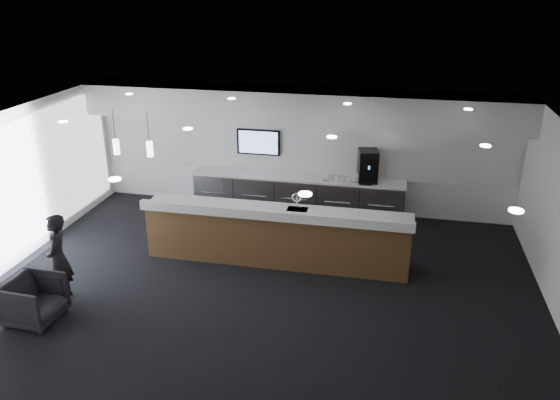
% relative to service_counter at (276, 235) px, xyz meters
% --- Properties ---
extents(ground, '(10.00, 10.00, 0.00)m').
position_rel_service_counter_xyz_m(ground, '(-0.03, -1.18, -0.57)').
color(ground, black).
rests_on(ground, ground).
extents(ceiling, '(10.00, 8.00, 0.02)m').
position_rel_service_counter_xyz_m(ceiling, '(-0.03, -1.18, 2.43)').
color(ceiling, black).
rests_on(ceiling, back_wall).
extents(back_wall, '(10.00, 0.02, 3.00)m').
position_rel_service_counter_xyz_m(back_wall, '(-0.03, 2.82, 0.93)').
color(back_wall, white).
rests_on(back_wall, ground).
extents(left_wall, '(0.02, 8.00, 3.00)m').
position_rel_service_counter_xyz_m(left_wall, '(-5.03, -1.18, 0.93)').
color(left_wall, white).
rests_on(left_wall, ground).
extents(soffit_bulkhead, '(10.00, 0.90, 0.70)m').
position_rel_service_counter_xyz_m(soffit_bulkhead, '(-0.03, 2.37, 2.08)').
color(soffit_bulkhead, silver).
rests_on(soffit_bulkhead, back_wall).
extents(alcove_panel, '(9.80, 0.06, 1.40)m').
position_rel_service_counter_xyz_m(alcove_panel, '(-0.03, 2.79, 1.03)').
color(alcove_panel, silver).
rests_on(alcove_panel, back_wall).
extents(window_blinds_wall, '(0.04, 7.36, 2.55)m').
position_rel_service_counter_xyz_m(window_blinds_wall, '(-4.99, -1.18, 0.93)').
color(window_blinds_wall, silver).
rests_on(window_blinds_wall, left_wall).
extents(back_credenza, '(5.06, 0.66, 0.95)m').
position_rel_service_counter_xyz_m(back_credenza, '(-0.03, 2.46, -0.10)').
color(back_credenza, gray).
rests_on(back_credenza, ground).
extents(wall_tv, '(1.05, 0.08, 0.62)m').
position_rel_service_counter_xyz_m(wall_tv, '(-1.03, 2.72, 1.08)').
color(wall_tv, black).
rests_on(wall_tv, back_wall).
extents(pendant_left, '(0.12, 0.12, 0.30)m').
position_rel_service_counter_xyz_m(pendant_left, '(-2.43, -0.38, 1.68)').
color(pendant_left, '#FFEAC6').
rests_on(pendant_left, ceiling).
extents(pendant_right, '(0.12, 0.12, 0.30)m').
position_rel_service_counter_xyz_m(pendant_right, '(-3.13, -0.38, 1.68)').
color(pendant_right, '#FFEAC6').
rests_on(pendant_right, ceiling).
extents(ceiling_can_lights, '(7.00, 5.00, 0.02)m').
position_rel_service_counter_xyz_m(ceiling_can_lights, '(-0.03, -1.18, 2.40)').
color(ceiling_can_lights, white).
rests_on(ceiling_can_lights, ceiling).
extents(service_counter, '(5.26, 0.88, 1.49)m').
position_rel_service_counter_xyz_m(service_counter, '(0.00, 0.00, 0.00)').
color(service_counter, brown).
rests_on(service_counter, ground).
extents(coffee_machine, '(0.51, 0.60, 0.75)m').
position_rel_service_counter_xyz_m(coffee_machine, '(1.59, 2.46, 0.75)').
color(coffee_machine, black).
rests_on(coffee_machine, back_credenza).
extents(info_sign_left, '(0.14, 0.02, 0.19)m').
position_rel_service_counter_xyz_m(info_sign_left, '(0.65, 2.33, 0.47)').
color(info_sign_left, white).
rests_on(info_sign_left, back_credenza).
extents(info_sign_right, '(0.16, 0.04, 0.22)m').
position_rel_service_counter_xyz_m(info_sign_right, '(1.32, 2.35, 0.48)').
color(info_sign_right, white).
rests_on(info_sign_right, back_credenza).
extents(armchair, '(0.89, 0.86, 0.78)m').
position_rel_service_counter_xyz_m(armchair, '(-3.46, -2.83, -0.19)').
color(armchair, black).
rests_on(armchair, ground).
extents(lounge_guest, '(0.58, 0.69, 1.63)m').
position_rel_service_counter_xyz_m(lounge_guest, '(-3.35, -2.17, 0.24)').
color(lounge_guest, black).
rests_on(lounge_guest, ground).
extents(cup_0, '(0.10, 0.10, 0.09)m').
position_rel_service_counter_xyz_m(cup_0, '(1.33, 2.36, 0.42)').
color(cup_0, white).
rests_on(cup_0, back_credenza).
extents(cup_1, '(0.14, 0.14, 0.09)m').
position_rel_service_counter_xyz_m(cup_1, '(1.19, 2.36, 0.42)').
color(cup_1, white).
rests_on(cup_1, back_credenza).
extents(cup_2, '(0.12, 0.12, 0.09)m').
position_rel_service_counter_xyz_m(cup_2, '(1.05, 2.36, 0.42)').
color(cup_2, white).
rests_on(cup_2, back_credenza).
extents(cup_3, '(0.13, 0.13, 0.09)m').
position_rel_service_counter_xyz_m(cup_3, '(0.91, 2.36, 0.42)').
color(cup_3, white).
rests_on(cup_3, back_credenza).
extents(cup_4, '(0.14, 0.14, 0.09)m').
position_rel_service_counter_xyz_m(cup_4, '(0.77, 2.36, 0.42)').
color(cup_4, white).
rests_on(cup_4, back_credenza).
extents(cup_5, '(0.11, 0.11, 0.09)m').
position_rel_service_counter_xyz_m(cup_5, '(0.63, 2.36, 0.42)').
color(cup_5, white).
rests_on(cup_5, back_credenza).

